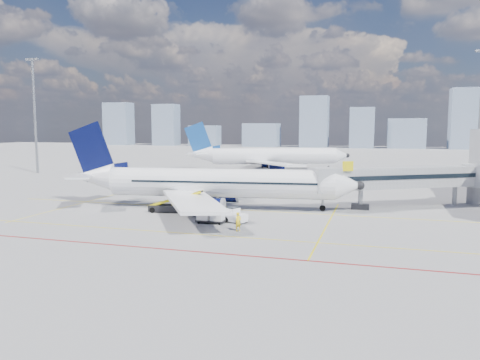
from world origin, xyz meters
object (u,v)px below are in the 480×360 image
object	(u,v)px
second_aircraft	(267,156)
belt_loader	(170,206)
cargo_dolly	(211,215)
baggage_tug	(235,215)
main_aircraft	(208,183)
ramp_worker	(238,222)

from	to	relation	value
second_aircraft	belt_loader	world-z (taller)	second_aircraft
cargo_dolly	belt_loader	bearing A→B (deg)	146.64
second_aircraft	baggage_tug	bearing A→B (deg)	-102.12
cargo_dolly	belt_loader	distance (m)	8.55
main_aircraft	baggage_tug	world-z (taller)	main_aircraft
main_aircraft	ramp_worker	bearing A→B (deg)	-64.68
main_aircraft	belt_loader	world-z (taller)	main_aircraft
baggage_tug	belt_loader	world-z (taller)	belt_loader
cargo_dolly	ramp_worker	size ratio (longest dim) A/B	1.63
belt_loader	ramp_worker	size ratio (longest dim) A/B	3.62
baggage_tug	belt_loader	bearing A→B (deg)	-177.80
second_aircraft	belt_loader	bearing A→B (deg)	-110.58
second_aircraft	ramp_worker	xyz separation A→B (m)	(12.83, -66.89, -2.26)
baggage_tug	belt_loader	size ratio (longest dim) A/B	0.40
second_aircraft	ramp_worker	world-z (taller)	second_aircraft
belt_loader	baggage_tug	bearing A→B (deg)	-27.80
second_aircraft	ramp_worker	distance (m)	68.15
second_aircraft	baggage_tug	xyz separation A→B (m)	(11.28, -63.03, -2.41)
main_aircraft	second_aircraft	world-z (taller)	second_aircraft
second_aircraft	cargo_dolly	xyz separation A→B (m)	(8.85, -64.11, -2.29)
main_aircraft	cargo_dolly	distance (m)	9.90
main_aircraft	second_aircraft	bearing A→B (deg)	87.75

